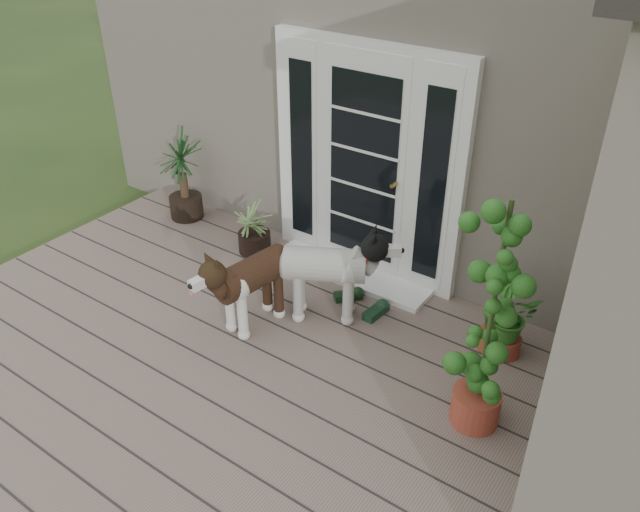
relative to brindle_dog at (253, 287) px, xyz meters
The scene contains 14 objects.
deck 1.11m from the brindle_dog, 62.96° to the right, with size 6.20×4.60×0.12m, color #6B5B4C.
house_main 3.54m from the brindle_dog, 82.09° to the left, with size 7.40×4.00×3.10m, color #665E54.
door_unit 1.50m from the brindle_dog, 78.43° to the left, with size 1.90×0.14×2.15m, color white.
door_step 1.17m from the brindle_dog, 76.38° to the left, with size 1.60×0.40×0.05m, color white.
brindle_dog is the anchor object (origin of this frame).
white_dog 0.60m from the brindle_dog, 44.91° to the left, with size 0.39×0.92×0.77m, color silver, non-canonical shape.
spider_plant 1.19m from the brindle_dog, 130.33° to the left, with size 0.54×0.54×0.58m, color #A3B770, non-canonical shape.
yucca 2.13m from the brindle_dog, 150.87° to the left, with size 0.68×0.68×0.98m, color black, non-canonical shape.
herb_a 2.07m from the brindle_dog, 24.17° to the left, with size 0.39×0.39×0.49m, color #235418.
herb_b 1.99m from the brindle_dog, 25.65° to the left, with size 0.34×0.34×0.51m, color #285618.
herb_c 2.66m from the brindle_dog, 22.59° to the left, with size 0.39×0.39×0.60m, color #1D641C.
sapling 2.05m from the brindle_dog, ahead, with size 0.53×0.53×1.81m, color #27661D, non-canonical shape.
clog_left 1.09m from the brindle_dog, 41.00° to the left, with size 0.14×0.31×0.09m, color #15361F, non-canonical shape.
clog_right 0.94m from the brindle_dog, 58.48° to the left, with size 0.14×0.29×0.09m, color black, non-canonical shape.
Camera 1 is at (2.49, -1.93, 3.51)m, focal length 35.93 mm.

